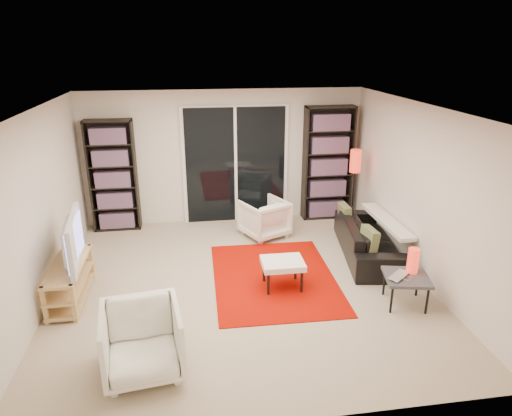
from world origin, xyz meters
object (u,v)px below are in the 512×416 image
at_px(bookshelf_right, 328,164).
at_px(ottoman, 283,264).
at_px(tv_stand, 70,280).
at_px(floor_lamp, 355,169).
at_px(armchair_front, 142,341).
at_px(side_table, 406,279).
at_px(bookshelf_left, 113,176).
at_px(armchair_back, 264,218).
at_px(sofa, 369,238).

distance_m(bookshelf_right, ottoman, 2.93).
relative_size(tv_stand, floor_lamp, 0.84).
xyz_separation_m(bookshelf_right, floor_lamp, (0.30, -0.61, 0.05)).
height_order(armchair_front, side_table, armchair_front).
relative_size(bookshelf_left, bookshelf_right, 0.93).
relative_size(tv_stand, armchair_front, 1.52).
bearing_deg(armchair_back, floor_lamp, 158.94).
distance_m(bookshelf_left, bookshelf_right, 3.85).
xyz_separation_m(armchair_back, ottoman, (-0.05, -1.78, 0.02)).
relative_size(bookshelf_left, tv_stand, 1.62).
xyz_separation_m(bookshelf_left, armchair_front, (0.76, -3.96, -0.61)).
bearing_deg(side_table, ottoman, 155.92).
height_order(bookshelf_left, ottoman, bookshelf_left).
height_order(bookshelf_left, floor_lamp, bookshelf_left).
bearing_deg(bookshelf_right, ottoman, -118.47).
xyz_separation_m(tv_stand, floor_lamp, (4.43, 1.77, 0.84)).
distance_m(tv_stand, armchair_front, 1.90).
relative_size(ottoman, side_table, 0.89).
distance_m(bookshelf_right, armchair_front, 5.07).
xyz_separation_m(tv_stand, ottoman, (2.78, -0.12, 0.08)).
distance_m(sofa, armchair_front, 3.96).
xyz_separation_m(sofa, armchair_back, (-1.48, 0.99, 0.04)).
relative_size(sofa, ottoman, 3.45).
bearing_deg(side_table, bookshelf_left, 141.37).
height_order(armchair_back, side_table, armchair_back).
relative_size(bookshelf_right, side_table, 3.30).
bearing_deg(ottoman, side_table, -24.08).
bearing_deg(armchair_back, side_table, 95.07).
relative_size(bookshelf_right, tv_stand, 1.74).
relative_size(sofa, side_table, 3.06).
distance_m(armchair_back, armchair_front, 3.70).
xyz_separation_m(tv_stand, armchair_front, (1.05, -1.58, 0.10)).
distance_m(bookshelf_left, sofa, 4.43).
bearing_deg(armchair_back, ottoman, 63.45).
relative_size(sofa, floor_lamp, 1.36).
height_order(armchair_back, armchair_front, armchair_front).
relative_size(bookshelf_right, armchair_front, 2.65).
height_order(sofa, armchair_front, armchair_front).
distance_m(sofa, ottoman, 1.72).
bearing_deg(armchair_back, armchair_front, 36.26).
bearing_deg(floor_lamp, bookshelf_left, 171.60).
height_order(side_table, floor_lamp, floor_lamp).
distance_m(sofa, armchair_back, 1.79).
bearing_deg(bookshelf_right, armchair_back, -151.15).
height_order(bookshelf_right, armchair_front, bookshelf_right).
distance_m(bookshelf_right, side_table, 3.23).
height_order(bookshelf_right, tv_stand, bookshelf_right).
height_order(sofa, armchair_back, armchair_back).
bearing_deg(ottoman, bookshelf_left, 134.87).
distance_m(bookshelf_right, armchair_back, 1.66).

